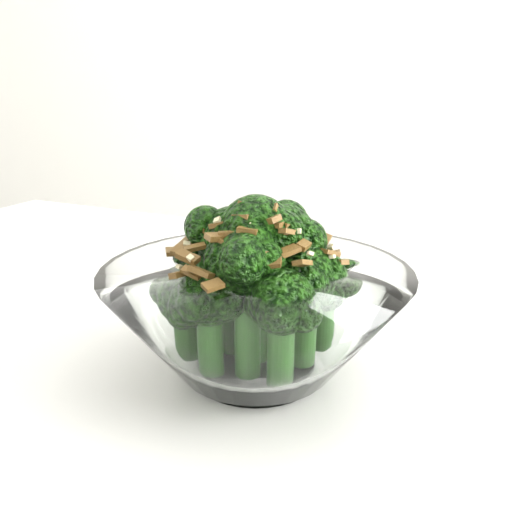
# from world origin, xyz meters

# --- Properties ---
(table) EXTENTS (1.33, 1.02, 0.75)m
(table) POSITION_xyz_m (-0.08, -0.08, 0.68)
(table) COLOR white
(table) RESTS_ON ground
(broccoli_dish) EXTENTS (0.22, 0.22, 0.14)m
(broccoli_dish) POSITION_xyz_m (-0.05, -0.09, 0.80)
(broccoli_dish) COLOR white
(broccoli_dish) RESTS_ON table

